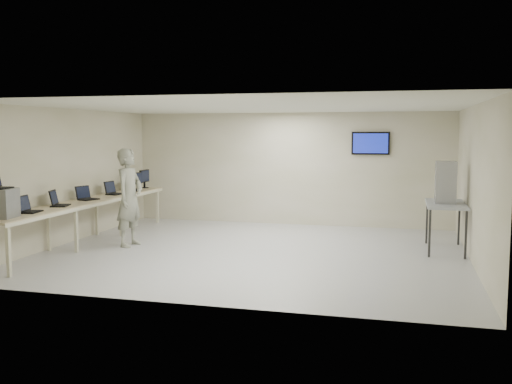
% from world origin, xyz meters
% --- Properties ---
extents(room, '(8.01, 7.01, 2.81)m').
position_xyz_m(room, '(0.03, 0.06, 1.41)').
color(room, '#BABABA').
rests_on(room, ground).
extents(workbench, '(0.76, 6.00, 0.90)m').
position_xyz_m(workbench, '(-3.59, 0.00, 0.83)').
color(workbench, tan).
rests_on(workbench, ground).
extents(equipment_box, '(0.48, 0.53, 0.49)m').
position_xyz_m(equipment_box, '(-3.65, -2.52, 1.14)').
color(equipment_box, gray).
rests_on(equipment_box, workbench).
extents(laptop_0, '(0.36, 0.42, 0.30)m').
position_xyz_m(laptop_0, '(-3.64, -1.86, 0.98)').
color(laptop_0, black).
rests_on(laptop_0, workbench).
extents(laptop_1, '(0.42, 0.46, 0.31)m').
position_xyz_m(laptop_1, '(-3.64, -0.96, 0.98)').
color(laptop_1, black).
rests_on(laptop_1, workbench).
extents(laptop_2, '(0.42, 0.45, 0.29)m').
position_xyz_m(laptop_2, '(-3.65, 0.08, 0.98)').
color(laptop_2, black).
rests_on(laptop_2, workbench).
extents(laptop_3, '(0.37, 0.42, 0.30)m').
position_xyz_m(laptop_3, '(-3.62, 1.17, 0.98)').
color(laptop_3, black).
rests_on(laptop_3, workbench).
extents(laptop_4, '(0.40, 0.43, 0.29)m').
position_xyz_m(laptop_4, '(-3.59, 2.00, 0.97)').
color(laptop_4, black).
rests_on(laptop_4, workbench).
extents(monitor_near, '(0.19, 0.43, 0.42)m').
position_xyz_m(monitor_near, '(-3.60, 2.40, 1.15)').
color(monitor_near, black).
rests_on(monitor_near, workbench).
extents(monitor_far, '(0.21, 0.47, 0.46)m').
position_xyz_m(monitor_far, '(-3.60, 2.75, 1.18)').
color(monitor_far, black).
rests_on(monitor_far, workbench).
extents(soldier, '(0.54, 0.77, 1.99)m').
position_xyz_m(soldier, '(-2.59, -0.04, 0.99)').
color(soldier, '#656950').
rests_on(soldier, ground).
extents(side_table, '(0.73, 1.57, 0.94)m').
position_xyz_m(side_table, '(3.60, 1.05, 0.87)').
color(side_table, '#9A9EA2').
rests_on(side_table, ground).
extents(storage_bins, '(0.38, 0.43, 0.81)m').
position_xyz_m(storage_bins, '(3.58, 1.05, 1.35)').
color(storage_bins, '#A5A6A8').
rests_on(storage_bins, side_table).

